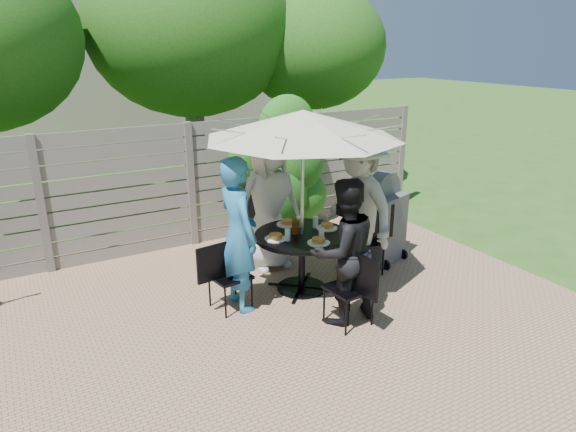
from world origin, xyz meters
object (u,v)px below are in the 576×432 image
chair_front (349,303)px  plate_front (319,241)px  glass_left (288,235)px  coffee_cup (300,222)px  person_right (358,208)px  person_left (238,235)px  plate_right (327,227)px  glass_right (315,222)px  chair_right (364,254)px  bbq_grill (381,221)px  umbrella (303,124)px  chair_left (229,289)px  person_front (343,252)px  syrup_jug (296,227)px  plate_left (276,237)px  person_back (269,203)px  glass_front (321,233)px  chair_back (265,242)px

chair_front → plate_front: bearing=-4.2°
glass_left → coffee_cup: bearing=42.8°
person_right → person_left: bearing=-90.0°
person_left → plate_right: (1.19, 0.01, -0.12)m
glass_right → coffee_cup: size_ratio=1.17×
glass_right → coffee_cup: 0.20m
chair_right → bbq_grill: (0.45, 0.23, 0.31)m
umbrella → chair_front: (0.01, -0.96, -1.78)m
plate_right → chair_right: bearing=0.5°
person_left → chair_left: bearing=90.8°
person_front → syrup_jug: (-0.07, 0.88, 0.02)m
person_right → chair_right: bearing=89.2°
glass_left → glass_right: bearing=22.7°
chair_left → plate_right: chair_left is taller
plate_left → person_back: bearing=67.3°
person_right → glass_left: bearing=-84.5°
chair_left → glass_left: size_ratio=6.00×
person_front → glass_front: 0.58m
coffee_cup → person_front: bearing=-94.7°
plate_left → glass_front: glass_front is taller
chair_back → person_left: person_left is taller
person_right → glass_right: size_ratio=13.38×
glass_left → plate_left: bearing=134.5°
person_back → chair_right: size_ratio=2.01×
chair_right → plate_right: bearing=6.6°
person_back → syrup_jug: bearing=-94.4°
chair_right → glass_front: (-0.86, -0.27, 0.54)m
person_back → glass_front: bearing=-84.5°
person_front → bbq_grill: size_ratio=1.27×
chair_left → bbq_grill: bearing=-2.1°
glass_right → bbq_grill: size_ratio=0.11×
glass_right → person_front: bearing=-104.8°
person_front → person_left: bearing=-45.0°
chair_back → person_right: size_ratio=0.53×
person_back → glass_front: 1.10m
person_back → glass_front: size_ratio=13.00×
person_back → coffee_cup: person_back is taller
person_front → chair_right: person_front is taller
bbq_grill → chair_right: bearing=-172.2°
chair_back → plate_right: (0.37, -0.96, 0.47)m
glass_right → glass_front: bearing=-112.3°
person_front → plate_right: 0.91m
person_back → plate_left: 0.92m
person_back → bbq_grill: person_back is taller
umbrella → chair_left: 2.03m
chair_right → glass_left: size_ratio=6.47×
chair_front → person_right: person_right is taller
plate_left → plate_front: (0.36, -0.36, 0.00)m
umbrella → chair_front: umbrella is taller
plate_left → glass_right: 0.63m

